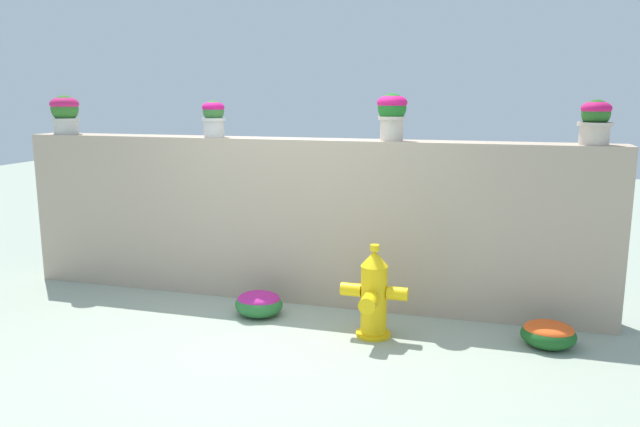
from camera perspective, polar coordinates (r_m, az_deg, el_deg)
ground_plane at (r=5.08m, az=-6.55°, el=-12.25°), size 24.00×24.00×0.00m
stone_wall at (r=6.00m, az=-1.94°, el=-0.63°), size 5.80×0.36×1.58m
potted_plant_0 at (r=7.13m, az=-22.54°, el=8.70°), size 0.29×0.29×0.41m
potted_plant_1 at (r=6.17m, az=-9.83°, el=8.89°), size 0.23×0.23×0.36m
potted_plant_2 at (r=5.64m, az=6.68°, el=9.33°), size 0.27×0.27×0.42m
potted_plant_3 at (r=5.60m, az=24.14°, el=7.93°), size 0.28×0.28×0.37m
fire_hydrant at (r=5.16m, az=4.98°, el=-7.59°), size 0.56×0.45×0.79m
flower_bush_left at (r=5.72m, az=-5.68°, el=-8.22°), size 0.44×0.40×0.23m
flower_bush_right at (r=5.36m, az=20.39°, el=-10.35°), size 0.43×0.39×0.21m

